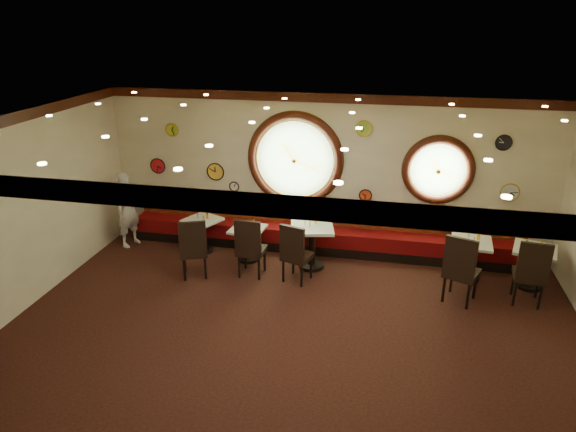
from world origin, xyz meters
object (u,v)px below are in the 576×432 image
object	(u,v)px
condiment_d_salt	(469,237)
table_d	(470,255)
chair_e	(531,269)
condiment_b_bottle	(255,223)
condiment_a_salt	(198,216)
condiment_a_pepper	(203,218)
condiment_e_pepper	(535,247)
table_c	(312,241)
condiment_d_bottle	(479,235)
waiter	(128,209)
chair_d	(461,265)
condiment_c_pepper	(310,223)
condiment_d_pepper	(474,240)
condiment_e_salt	(527,243)
condiment_c_bottle	(316,220)
condiment_b_pepper	(248,227)
table_a	(203,231)
condiment_e_bottle	(542,245)
chair_c	(295,250)
condiment_b_salt	(247,224)
chair_b	(250,244)
condiment_c_salt	(305,222)
chair_a	(193,245)
table_e	(532,263)
condiment_a_bottle	(207,215)

from	to	relation	value
condiment_d_salt	table_d	bearing A→B (deg)	-35.34
chair_e	condiment_b_bottle	xyz separation A→B (m)	(-4.94, 0.77, 0.09)
condiment_a_salt	condiment_a_pepper	bearing A→B (deg)	-29.58
table_d	condiment_e_pepper	world-z (taller)	condiment_e_pepper
table_c	condiment_d_bottle	distance (m)	3.05
condiment_e_pepper	waiter	xyz separation A→B (m)	(-7.87, 0.30, -0.02)
chair_d	condiment_c_pepper	size ratio (longest dim) A/B	7.18
waiter	condiment_d_pepper	bearing A→B (deg)	-72.59
waiter	chair_d	bearing A→B (deg)	-80.01
condiment_a_pepper	condiment_d_bottle	xyz separation A→B (m)	(5.28, 0.00, 0.10)
condiment_e_pepper	waiter	bearing A→B (deg)	177.80
chair_d	condiment_e_salt	xyz separation A→B (m)	(1.20, 0.90, 0.11)
condiment_a_pepper	chair_d	bearing A→B (deg)	-11.52
condiment_e_salt	condiment_c_bottle	bearing A→B (deg)	179.10
condiment_d_pepper	condiment_e_pepper	xyz separation A→B (m)	(0.99, -0.10, 0.00)
condiment_d_salt	condiment_b_bottle	size ratio (longest dim) A/B	0.64
chair_d	condiment_e_salt	size ratio (longest dim) A/B	7.15
condiment_d_salt	condiment_b_pepper	size ratio (longest dim) A/B	0.97
table_c	condiment_c_pepper	bearing A→B (deg)	-177.07
table_a	table_d	world-z (taller)	table_d
condiment_a_pepper	condiment_e_salt	distance (m)	6.08
condiment_b_bottle	condiment_e_pepper	distance (m)	5.10
condiment_e_pepper	condiment_b_pepper	bearing A→B (deg)	179.61
chair_d	condiment_b_pepper	distance (m)	3.97
condiment_d_bottle	condiment_e_bottle	bearing A→B (deg)	-7.28
condiment_d_salt	condiment_d_pepper	size ratio (longest dim) A/B	1.04
chair_d	condiment_b_bottle	bearing A→B (deg)	-171.17
table_c	condiment_e_pepper	xyz separation A→B (m)	(3.94, -0.06, 0.27)
condiment_c_pepper	chair_c	bearing A→B (deg)	-103.48
chair_d	condiment_a_pepper	bearing A→B (deg)	-168.76
chair_d	condiment_a_salt	xyz separation A→B (m)	(-5.04, 1.09, 0.06)
condiment_b_salt	chair_c	bearing A→B (deg)	-35.47
chair_c	table_c	bearing A→B (deg)	90.94
condiment_d_bottle	waiter	bearing A→B (deg)	179.54
chair_b	condiment_b_pepper	xyz separation A→B (m)	(-0.20, 0.60, 0.08)
condiment_b_pepper	condiment_e_bottle	bearing A→B (deg)	0.83
condiment_c_salt	waiter	bearing A→B (deg)	177.02
chair_b	table_d	bearing A→B (deg)	11.95
condiment_c_pepper	condiment_e_salt	xyz separation A→B (m)	(3.88, 0.09, -0.10)
chair_b	condiment_e_pepper	world-z (taller)	chair_b
chair_a	condiment_c_bottle	bearing A→B (deg)	3.67
table_a	chair_c	xyz separation A→B (m)	(2.10, -0.92, 0.21)
table_e	condiment_a_bottle	bearing A→B (deg)	177.37
chair_a	condiment_e_salt	xyz separation A→B (m)	(5.89, 0.96, 0.16)
chair_c	condiment_a_bottle	xyz separation A→B (m)	(-2.01, 0.97, 0.13)
condiment_e_salt	condiment_a_pepper	bearing A→B (deg)	179.09
condiment_b_salt	condiment_e_pepper	xyz separation A→B (m)	(5.25, -0.18, 0.07)
condiment_d_pepper	waiter	distance (m)	6.88
condiment_a_salt	condiment_d_bottle	bearing A→B (deg)	-0.93
condiment_a_salt	condiment_b_pepper	size ratio (longest dim) A/B	1.05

